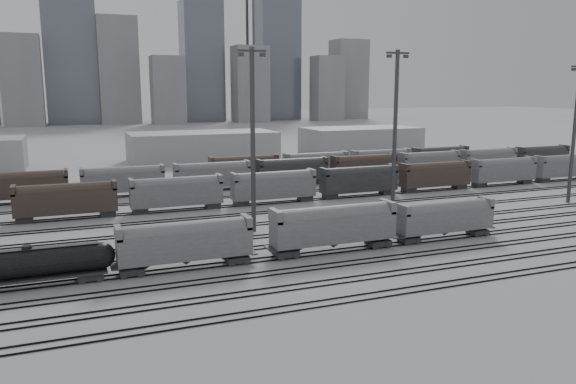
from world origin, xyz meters
name	(u,v)px	position (x,y,z in m)	size (l,w,h in m)	color
ground	(303,258)	(0.00, 0.00, 0.00)	(900.00, 900.00, 0.00)	#BCBCC1
tracks	(257,225)	(0.00, 17.50, 0.08)	(220.00, 71.50, 0.16)	black
tank_car_b	(28,264)	(-29.75, 1.00, 2.42)	(16.92, 2.82, 4.18)	#242426
hopper_car_a	(185,241)	(-13.80, 1.00, 3.29)	(14.88, 2.96, 5.32)	#242426
hopper_car_b	(334,224)	(4.49, 1.00, 3.52)	(15.92, 3.16, 5.69)	#242426
hopper_car_c	(445,216)	(21.01, 1.00, 3.09)	(13.98, 2.78, 5.00)	#242426
light_mast_c	(253,136)	(-1.48, 14.35, 13.45)	(4.06, 0.65, 25.36)	#39393B
light_mast_d	(395,126)	(25.24, 20.66, 13.82)	(4.17, 0.67, 26.06)	#39393B
light_mast_e	(574,130)	(56.76, 13.26, 12.76)	(3.85, 0.62, 24.05)	#39393B
bg_string_near	(274,187)	(8.00, 32.00, 2.80)	(151.00, 3.00, 5.60)	slate
bg_string_mid	(292,172)	(18.00, 48.00, 2.80)	(151.00, 3.00, 5.60)	#242426
bg_string_far	(349,163)	(35.50, 56.00, 2.80)	(66.00, 3.00, 5.60)	#45332B
warehouse_mid	(203,146)	(10.00, 95.00, 4.00)	(40.00, 18.00, 8.00)	#A8A8AB
warehouse_right	(361,140)	(60.00, 95.00, 4.00)	(35.00, 18.00, 8.00)	#A8A8AB
skyline	(129,62)	(10.84, 280.00, 34.73)	(316.00, 22.40, 95.00)	gray
crane_left	(52,23)	(-28.74, 305.00, 57.39)	(42.00, 1.80, 100.00)	#39393B
crane_right	(249,31)	(91.26, 305.00, 57.39)	(42.00, 1.80, 100.00)	#39393B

